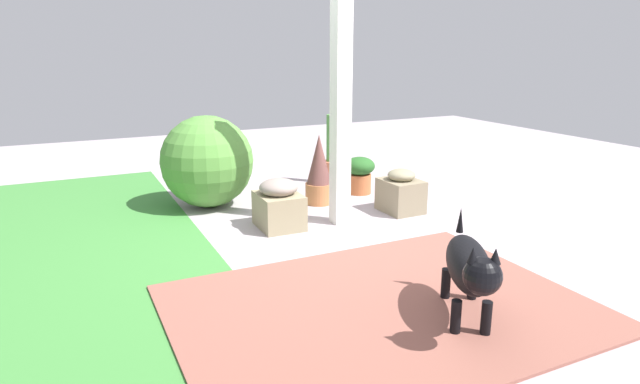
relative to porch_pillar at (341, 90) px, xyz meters
name	(u,v)px	position (x,y,z in m)	size (l,w,h in m)	color
ground_plane	(346,240)	(-0.42, 0.17, -1.15)	(12.00, 12.00, 0.00)	#AB9EA4
brick_path	(381,308)	(-1.55, 0.55, -1.14)	(1.80, 2.40, 0.02)	#8E5447
lawn_patch	(9,264)	(0.18, 2.57, -1.15)	(5.20, 2.80, 0.01)	#3F853A
porch_pillar	(341,90)	(0.00, 0.00, 0.00)	(0.14, 0.14, 2.31)	white
stone_planter_nearest	(401,192)	(0.04, -0.67, -0.97)	(0.40, 0.33, 0.41)	gray
stone_planter_mid	(279,205)	(0.11, 0.53, -0.95)	(0.43, 0.36, 0.43)	gray
round_shrub	(207,162)	(1.01, 0.90, -0.71)	(0.88, 0.88, 0.88)	#538F3C
terracotta_pot_spiky	(319,171)	(0.62, -0.10, -0.83)	(0.27, 0.27, 0.69)	#BE7445
terracotta_pot_broad	(360,173)	(0.77, -0.65, -0.93)	(0.32, 0.32, 0.39)	#B56137
terracotta_pot_tall	(331,159)	(1.31, -0.59, -0.88)	(0.20, 0.20, 0.77)	#C46649
dog	(469,267)	(-1.89, 0.20, -0.82)	(0.78, 0.58, 0.58)	black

